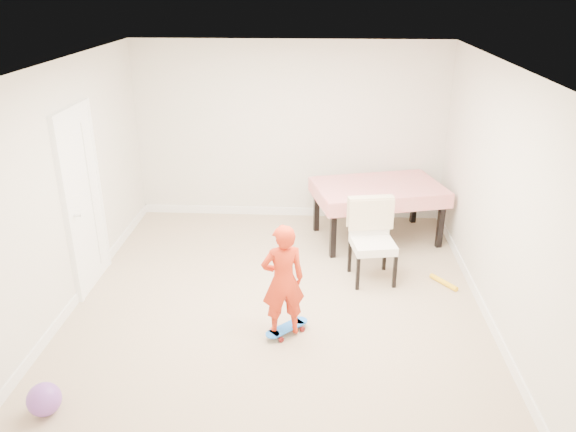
# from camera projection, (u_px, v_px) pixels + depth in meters

# --- Properties ---
(ground) EXTENTS (5.00, 5.00, 0.00)m
(ground) POSITION_uv_depth(u_px,v_px,m) (278.00, 300.00, 6.34)
(ground) COLOR tan
(ground) RESTS_ON ground
(ceiling) EXTENTS (4.50, 5.00, 0.04)m
(ceiling) POSITION_uv_depth(u_px,v_px,m) (276.00, 66.00, 5.34)
(ceiling) COLOR white
(ceiling) RESTS_ON wall_back
(wall_back) EXTENTS (4.50, 0.04, 2.60)m
(wall_back) POSITION_uv_depth(u_px,v_px,m) (290.00, 132.00, 8.12)
(wall_back) COLOR beige
(wall_back) RESTS_ON ground
(wall_front) EXTENTS (4.50, 0.04, 2.60)m
(wall_front) POSITION_uv_depth(u_px,v_px,m) (249.00, 329.00, 3.55)
(wall_front) COLOR beige
(wall_front) RESTS_ON ground
(wall_left) EXTENTS (0.04, 5.00, 2.60)m
(wall_left) POSITION_uv_depth(u_px,v_px,m) (68.00, 188.00, 5.95)
(wall_left) COLOR beige
(wall_left) RESTS_ON ground
(wall_right) EXTENTS (0.04, 5.00, 2.60)m
(wall_right) POSITION_uv_depth(u_px,v_px,m) (495.00, 197.00, 5.72)
(wall_right) COLOR beige
(wall_right) RESTS_ON ground
(door) EXTENTS (0.11, 0.94, 2.11)m
(door) POSITION_uv_depth(u_px,v_px,m) (83.00, 202.00, 6.33)
(door) COLOR white
(door) RESTS_ON ground
(baseboard_back) EXTENTS (4.50, 0.02, 0.12)m
(baseboard_back) POSITION_uv_depth(u_px,v_px,m) (290.00, 211.00, 8.61)
(baseboard_back) COLOR white
(baseboard_back) RESTS_ON ground
(baseboard_left) EXTENTS (0.02, 5.00, 0.12)m
(baseboard_left) POSITION_uv_depth(u_px,v_px,m) (84.00, 290.00, 6.43)
(baseboard_left) COLOR white
(baseboard_left) RESTS_ON ground
(baseboard_right) EXTENTS (0.02, 5.00, 0.12)m
(baseboard_right) POSITION_uv_depth(u_px,v_px,m) (480.00, 301.00, 6.20)
(baseboard_right) COLOR white
(baseboard_right) RESTS_ON ground
(dining_table) EXTENTS (1.89, 1.45, 0.79)m
(dining_table) POSITION_uv_depth(u_px,v_px,m) (377.00, 212.00, 7.70)
(dining_table) COLOR red
(dining_table) RESTS_ON ground
(dining_chair) EXTENTS (0.64, 0.70, 0.99)m
(dining_chair) POSITION_uv_depth(u_px,v_px,m) (373.00, 242.00, 6.59)
(dining_chair) COLOR silver
(dining_chair) RESTS_ON ground
(skateboard) EXTENTS (0.50, 0.49, 0.08)m
(skateboard) POSITION_uv_depth(u_px,v_px,m) (287.00, 330.00, 5.73)
(skateboard) COLOR blue
(skateboard) RESTS_ON ground
(child) EXTENTS (0.49, 0.39, 1.19)m
(child) POSITION_uv_depth(u_px,v_px,m) (283.00, 284.00, 5.50)
(child) COLOR red
(child) RESTS_ON ground
(balloon) EXTENTS (0.28, 0.28, 0.28)m
(balloon) POSITION_uv_depth(u_px,v_px,m) (44.00, 399.00, 4.64)
(balloon) COLOR purple
(balloon) RESTS_ON ground
(foam_toy) EXTENTS (0.28, 0.36, 0.06)m
(foam_toy) POSITION_uv_depth(u_px,v_px,m) (444.00, 282.00, 6.65)
(foam_toy) COLOR yellow
(foam_toy) RESTS_ON ground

